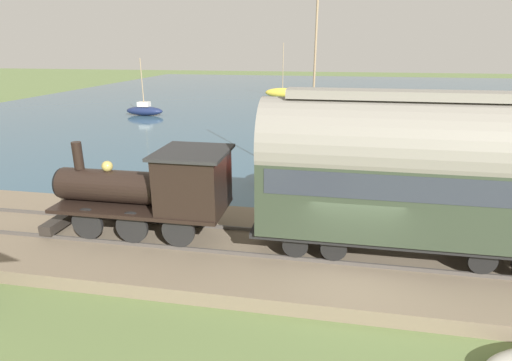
{
  "coord_description": "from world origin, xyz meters",
  "views": [
    {
      "loc": [
        -10.58,
        0.9,
        6.52
      ],
      "look_at": [
        3.36,
        3.42,
        1.73
      ],
      "focal_mm": 28.0,
      "sensor_mm": 36.0,
      "label": 1
    }
  ],
  "objects": [
    {
      "name": "rowboat_near_shore",
      "position": [
        12.37,
        -8.93,
        0.23
      ],
      "size": [
        1.58,
        2.21,
        0.44
      ],
      "rotation": [
        0.0,
        0.0,
        -0.43
      ],
      "color": "beige",
      "rests_on": "harbor_water"
    },
    {
      "name": "sailboat_red",
      "position": [
        8.05,
        1.61,
        0.72
      ],
      "size": [
        2.41,
        5.45,
        9.09
      ],
      "rotation": [
        0.0,
        0.0,
        0.16
      ],
      "color": "#B72D23",
      "rests_on": "harbor_water"
    },
    {
      "name": "steam_locomotive",
      "position": [
        0.87,
        6.22,
        2.18
      ],
      "size": [
        2.32,
        6.21,
        3.0
      ],
      "color": "black",
      "rests_on": "rail_embankment"
    },
    {
      "name": "sailboat_blue",
      "position": [
        31.65,
        -16.41,
        0.66
      ],
      "size": [
        2.55,
        5.73,
        9.17
      ],
      "rotation": [
        0.0,
        0.0,
        -0.24
      ],
      "color": "#335199",
      "rests_on": "harbor_water"
    },
    {
      "name": "sailboat_navy",
      "position": [
        26.22,
        18.72,
        0.53
      ],
      "size": [
        1.3,
        3.74,
        5.43
      ],
      "rotation": [
        0.0,
        0.0,
        0.0
      ],
      "color": "#192347",
      "rests_on": "harbor_water"
    },
    {
      "name": "harbor_water",
      "position": [
        44.14,
        0.0,
        0.0
      ],
      "size": [
        80.0,
        80.0,
        0.01
      ],
      "color": "#38566B",
      "rests_on": "ground"
    },
    {
      "name": "passenger_coach",
      "position": [
        0.87,
        -1.49,
        3.17
      ],
      "size": [
        2.62,
        8.93,
        4.84
      ],
      "color": "black",
      "rests_on": "rail_embankment"
    },
    {
      "name": "rowboat_mid_harbor",
      "position": [
        6.94,
        -3.86,
        0.22
      ],
      "size": [
        2.48,
        2.39,
        0.43
      ],
      "rotation": [
        0.0,
        0.0,
        -0.83
      ],
      "color": "#B7B2A3",
      "rests_on": "harbor_water"
    },
    {
      "name": "sailboat_yellow",
      "position": [
        42.95,
        7.01,
        0.65
      ],
      "size": [
        1.3,
        4.6,
        6.9
      ],
      "rotation": [
        0.0,
        0.0,
        0.0
      ],
      "color": "gold",
      "rests_on": "harbor_water"
    },
    {
      "name": "rail_embankment",
      "position": [
        0.87,
        0.0,
        0.21
      ],
      "size": [
        5.93,
        56.0,
        0.54
      ],
      "color": "#756651",
      "rests_on": "ground"
    },
    {
      "name": "ground_plane",
      "position": [
        0.0,
        0.0,
        0.0
      ],
      "size": [
        200.0,
        200.0,
        0.0
      ],
      "primitive_type": "plane",
      "color": "#607542"
    }
  ]
}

